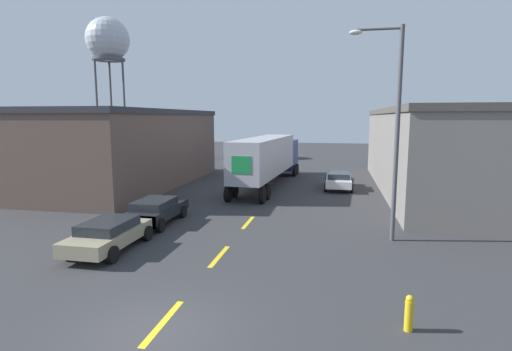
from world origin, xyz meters
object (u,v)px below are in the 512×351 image
object	(u,v)px
semi_truck	(269,156)
fire_hydrant	(409,313)
street_lamp	(392,122)
water_tower	(108,41)
parked_car_left_near	(110,233)
parked_car_left_far	(155,210)
parked_car_right_far	(339,180)

from	to	relation	value
semi_truck	fire_hydrant	distance (m)	22.85
fire_hydrant	street_lamp	bearing A→B (deg)	87.24
street_lamp	semi_truck	bearing A→B (deg)	119.81
semi_truck	water_tower	bearing A→B (deg)	147.35
parked_car_left_near	parked_car_left_far	bearing A→B (deg)	90.00
parked_car_left_near	fire_hydrant	xyz separation A→B (m)	(11.23, -4.35, -0.23)
street_lamp	parked_car_right_far	bearing A→B (deg)	99.28
water_tower	fire_hydrant	size ratio (longest dim) A/B	19.07
semi_truck	fire_hydrant	bearing A→B (deg)	-67.70
parked_car_right_far	parked_car_left_far	bearing A→B (deg)	-127.20
parked_car_left_near	parked_car_right_far	bearing A→B (deg)	60.55
semi_truck	parked_car_left_far	distance (m)	13.58
semi_truck	parked_car_left_far	bearing A→B (deg)	-103.27
parked_car_left_far	parked_car_left_near	distance (m)	4.30
semi_truck	parked_car_left_near	world-z (taller)	semi_truck
semi_truck	parked_car_left_near	distance (m)	17.71
water_tower	parked_car_left_far	bearing A→B (deg)	-55.90
water_tower	fire_hydrant	distance (m)	53.41
parked_car_right_far	fire_hydrant	size ratio (longest dim) A/B	4.79
parked_car_left_near	fire_hydrant	world-z (taller)	parked_car_left_near
parked_car_right_far	street_lamp	size ratio (longest dim) A/B	0.50
parked_car_right_far	water_tower	size ratio (longest dim) A/B	0.25
parked_car_left_far	parked_car_right_far	size ratio (longest dim) A/B	1.00
street_lamp	fire_hydrant	size ratio (longest dim) A/B	9.61
parked_car_left_near	water_tower	size ratio (longest dim) A/B	0.25
water_tower	street_lamp	bearing A→B (deg)	-44.13
parked_car_left_far	parked_car_right_far	world-z (taller)	same
parked_car_left_near	water_tower	xyz separation A→B (m)	(-21.06, 35.40, 14.94)
parked_car_right_far	parked_car_left_near	bearing A→B (deg)	-119.45
parked_car_left_far	water_tower	xyz separation A→B (m)	(-21.06, 31.10, 14.94)
water_tower	street_lamp	distance (m)	46.67
semi_truck	water_tower	distance (m)	33.59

